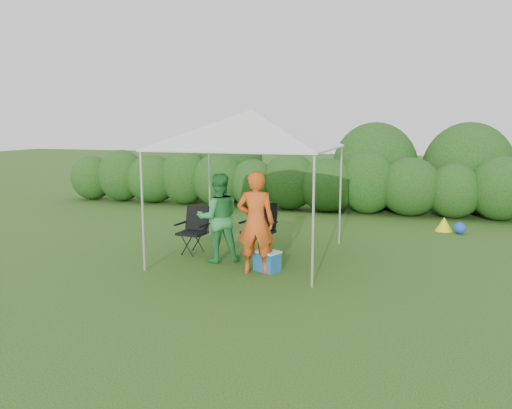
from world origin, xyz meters
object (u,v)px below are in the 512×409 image
(chair_right, at_px, (261,225))
(chair_left, at_px, (194,227))
(canopy, at_px, (251,130))
(woman, at_px, (218,218))
(man, at_px, (256,222))
(cooler, at_px, (267,261))

(chair_right, relative_size, chair_left, 1.08)
(chair_right, height_order, chair_left, chair_right)
(canopy, bearing_deg, woman, -132.74)
(chair_right, relative_size, man, 0.57)
(chair_left, distance_m, woman, 0.90)
(canopy, height_order, cooler, canopy)
(chair_left, distance_m, cooler, 1.97)
(woman, bearing_deg, chair_left, -62.49)
(man, xyz_separation_m, woman, (-0.89, 0.49, -0.06))
(chair_right, bearing_deg, chair_left, -150.98)
(man, bearing_deg, cooler, -149.06)
(man, bearing_deg, woman, -39.19)
(canopy, xyz_separation_m, cooler, (0.57, -0.87, -2.28))
(woman, bearing_deg, chair_right, -154.10)
(cooler, bearing_deg, chair_left, 179.35)
(chair_right, height_order, cooler, chair_right)
(canopy, xyz_separation_m, woman, (-0.48, -0.52, -1.63))
(canopy, xyz_separation_m, chair_left, (-1.19, -0.05, -1.93))
(chair_left, height_order, cooler, chair_left)
(chair_right, bearing_deg, woman, -111.53)
(man, distance_m, woman, 1.02)
(canopy, xyz_separation_m, man, (0.41, -1.01, -1.57))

